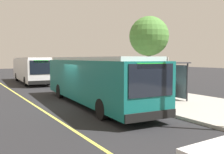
% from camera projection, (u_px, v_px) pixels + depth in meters
% --- Properties ---
extents(ground_plane, '(120.00, 120.00, 0.00)m').
position_uv_depth(ground_plane, '(74.00, 104.00, 15.65)').
color(ground_plane, '#232326').
extents(sidewalk_curb, '(44.00, 6.40, 0.15)m').
position_uv_depth(sidewalk_curb, '(149.00, 96.00, 18.72)').
color(sidewalk_curb, '#A8A399').
rests_on(sidewalk_curb, ground_plane).
extents(lane_stripe_center, '(36.00, 0.14, 0.01)m').
position_uv_depth(lane_stripe_center, '(39.00, 108.00, 14.53)').
color(lane_stripe_center, '#E0D64C').
rests_on(lane_stripe_center, ground_plane).
extents(transit_bus_main, '(12.09, 3.33, 2.95)m').
position_uv_depth(transit_bus_main, '(94.00, 79.00, 15.42)').
color(transit_bus_main, '#146B66').
rests_on(transit_bus_main, ground_plane).
extents(transit_bus_second, '(11.78, 3.22, 2.95)m').
position_uv_depth(transit_bus_second, '(31.00, 69.00, 29.50)').
color(transit_bus_second, white).
rests_on(transit_bus_second, ground_plane).
extents(bus_shelter, '(2.90, 1.60, 2.48)m').
position_uv_depth(bus_shelter, '(165.00, 73.00, 16.86)').
color(bus_shelter, '#333338').
rests_on(bus_shelter, sidewalk_curb).
extents(waiting_bench, '(1.60, 0.48, 0.95)m').
position_uv_depth(waiting_bench, '(164.00, 92.00, 16.84)').
color(waiting_bench, brown).
rests_on(waiting_bench, sidewalk_curb).
extents(route_sign_post, '(0.44, 0.08, 2.80)m').
position_uv_depth(route_sign_post, '(165.00, 75.00, 13.78)').
color(route_sign_post, '#333338').
rests_on(route_sign_post, sidewalk_curb).
extents(street_tree_near_shelter, '(3.41, 3.41, 6.33)m').
position_uv_depth(street_tree_near_shelter, '(149.00, 37.00, 21.68)').
color(street_tree_near_shelter, brown).
rests_on(street_tree_near_shelter, sidewalk_curb).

